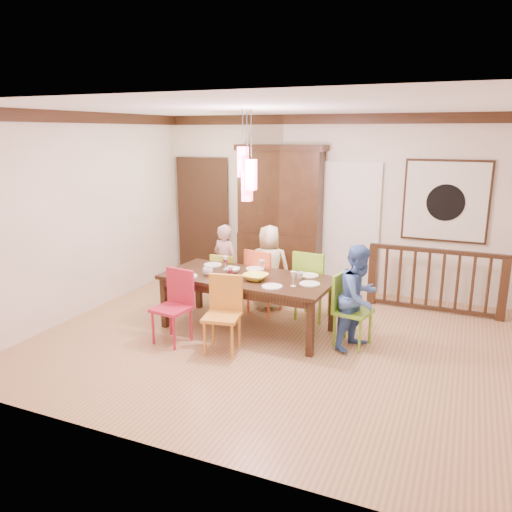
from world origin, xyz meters
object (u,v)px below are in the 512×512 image
at_px(person_far_left, 226,264).
at_px(person_far_mid, 269,267).
at_px(balustrade, 435,279).
at_px(dining_table, 248,282).
at_px(chair_far_left, 226,276).
at_px(china_hutch, 280,217).
at_px(chair_end_right, 353,306).
at_px(person_end_right, 359,297).

distance_m(person_far_left, person_far_mid, 0.70).
relative_size(balustrade, person_far_left, 1.56).
xyz_separation_m(dining_table, person_far_mid, (-0.05, 0.90, -0.03)).
xyz_separation_m(chair_far_left, balustrade, (2.96, 1.00, 0.02)).
xyz_separation_m(china_hutch, person_far_left, (-0.43, -1.24, -0.58)).
relative_size(dining_table, person_far_mid, 1.81).
xyz_separation_m(chair_far_left, person_far_left, (-0.07, 0.11, 0.15)).
height_order(person_far_left, person_far_mid, person_far_mid).
xyz_separation_m(chair_end_right, person_end_right, (0.07, -0.04, 0.13)).
distance_m(china_hutch, person_far_left, 1.43).
height_order(dining_table, person_end_right, person_end_right).
distance_m(chair_far_left, balustrade, 3.12).
bearing_deg(dining_table, person_far_mid, 95.56).
distance_m(china_hutch, balustrade, 2.71).
relative_size(dining_table, person_end_right, 1.76).
bearing_deg(chair_end_right, china_hutch, 51.19).
xyz_separation_m(balustrade, person_end_right, (-0.78, -1.74, 0.16)).
height_order(china_hutch, person_far_left, china_hutch).
bearing_deg(person_far_left, dining_table, 146.52).
height_order(chair_end_right, person_end_right, person_end_right).
height_order(dining_table, chair_end_right, chair_end_right).
relative_size(dining_table, chair_far_left, 2.75).
bearing_deg(dining_table, person_end_right, 2.34).
bearing_deg(balustrade, person_far_mid, -160.01).
xyz_separation_m(dining_table, chair_end_right, (1.43, 0.03, -0.15)).
relative_size(chair_end_right, person_end_right, 0.70).
bearing_deg(chair_end_right, dining_table, 102.05).
bearing_deg(person_end_right, chair_end_right, 81.64).
distance_m(chair_far_left, person_end_right, 2.31).
distance_m(chair_far_left, chair_end_right, 2.22).
height_order(dining_table, balustrade, balustrade).
bearing_deg(dining_table, china_hutch, 101.24).
distance_m(chair_end_right, person_far_left, 2.32).
distance_m(chair_end_right, china_hutch, 2.77).
bearing_deg(chair_end_right, person_far_mid, 70.30).
bearing_deg(chair_far_left, person_far_left, -64.01).
xyz_separation_m(person_far_mid, person_end_right, (1.54, -0.91, 0.01)).
height_order(balustrade, person_far_mid, person_far_mid).
relative_size(chair_far_left, person_far_left, 0.67).
relative_size(china_hutch, person_end_right, 1.84).
height_order(chair_end_right, balustrade, balustrade).
xyz_separation_m(chair_end_right, person_far_left, (-2.17, 0.80, 0.10)).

